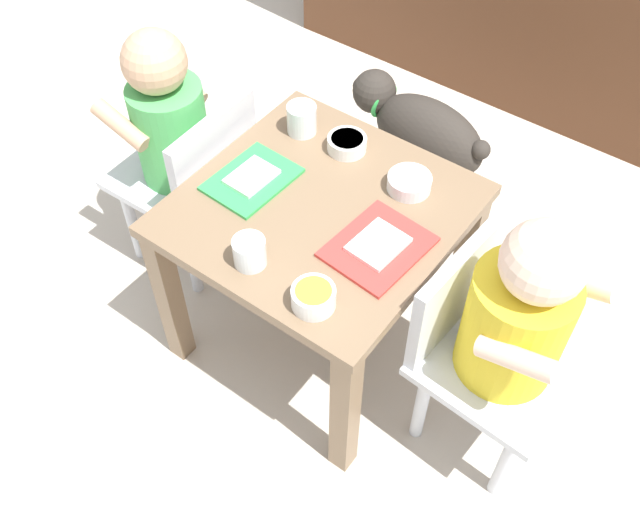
{
  "coord_description": "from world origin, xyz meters",
  "views": [
    {
      "loc": [
        0.59,
        -0.8,
        1.47
      ],
      "look_at": [
        0.0,
        0.0,
        0.29
      ],
      "focal_mm": 40.59,
      "sensor_mm": 36.0,
      "label": 1
    }
  ],
  "objects_px": {
    "food_tray_left": "(252,179)",
    "cereal_bowl_right_side": "(347,143)",
    "seated_child_right": "(513,318)",
    "seated_child_left": "(174,131)",
    "veggie_bowl_near": "(313,297)",
    "dog": "(420,132)",
    "water_cup_left": "(302,121)",
    "water_cup_right": "(250,253)",
    "food_tray_right": "(378,246)",
    "dining_table": "(320,233)",
    "veggie_bowl_far": "(409,182)"
  },
  "relations": [
    {
      "from": "dining_table",
      "to": "dog",
      "type": "relative_size",
      "value": 1.24
    },
    {
      "from": "water_cup_left",
      "to": "water_cup_right",
      "type": "relative_size",
      "value": 1.07
    },
    {
      "from": "dining_table",
      "to": "dog",
      "type": "bearing_deg",
      "value": 97.49
    },
    {
      "from": "seated_child_right",
      "to": "dog",
      "type": "relative_size",
      "value": 1.52
    },
    {
      "from": "seated_child_left",
      "to": "food_tray_right",
      "type": "bearing_deg",
      "value": -4.58
    },
    {
      "from": "food_tray_left",
      "to": "water_cup_right",
      "type": "height_order",
      "value": "water_cup_right"
    },
    {
      "from": "seated_child_left",
      "to": "dog",
      "type": "xyz_separation_m",
      "value": [
        0.35,
        0.52,
        -0.18
      ]
    },
    {
      "from": "seated_child_left",
      "to": "dog",
      "type": "height_order",
      "value": "seated_child_left"
    },
    {
      "from": "seated_child_left",
      "to": "food_tray_left",
      "type": "relative_size",
      "value": 3.51
    },
    {
      "from": "dog",
      "to": "food_tray_right",
      "type": "bearing_deg",
      "value": -68.41
    },
    {
      "from": "water_cup_right",
      "to": "veggie_bowl_near",
      "type": "relative_size",
      "value": 0.78
    },
    {
      "from": "water_cup_left",
      "to": "cereal_bowl_right_side",
      "type": "xyz_separation_m",
      "value": [
        0.11,
        0.01,
        -0.01
      ]
    },
    {
      "from": "water_cup_left",
      "to": "food_tray_right",
      "type": "bearing_deg",
      "value": -30.01
    },
    {
      "from": "water_cup_left",
      "to": "veggie_bowl_far",
      "type": "distance_m",
      "value": 0.28
    },
    {
      "from": "veggie_bowl_far",
      "to": "seated_child_left",
      "type": "bearing_deg",
      "value": -166.99
    },
    {
      "from": "dining_table",
      "to": "water_cup_left",
      "type": "height_order",
      "value": "water_cup_left"
    },
    {
      "from": "veggie_bowl_far",
      "to": "cereal_bowl_right_side",
      "type": "relative_size",
      "value": 1.07
    },
    {
      "from": "food_tray_right",
      "to": "veggie_bowl_near",
      "type": "distance_m",
      "value": 0.18
    },
    {
      "from": "water_cup_left",
      "to": "veggie_bowl_near",
      "type": "height_order",
      "value": "water_cup_left"
    },
    {
      "from": "dining_table",
      "to": "food_tray_right",
      "type": "xyz_separation_m",
      "value": [
        0.15,
        -0.03,
        0.09
      ]
    },
    {
      "from": "water_cup_right",
      "to": "cereal_bowl_right_side",
      "type": "height_order",
      "value": "water_cup_right"
    },
    {
      "from": "water_cup_left",
      "to": "dining_table",
      "type": "bearing_deg",
      "value": -43.81
    },
    {
      "from": "seated_child_right",
      "to": "food_tray_left",
      "type": "height_order",
      "value": "seated_child_right"
    },
    {
      "from": "dining_table",
      "to": "veggie_bowl_far",
      "type": "bearing_deg",
      "value": 51.65
    },
    {
      "from": "food_tray_left",
      "to": "seated_child_right",
      "type": "bearing_deg",
      "value": 2.97
    },
    {
      "from": "dining_table",
      "to": "veggie_bowl_far",
      "type": "distance_m",
      "value": 0.21
    },
    {
      "from": "seated_child_right",
      "to": "cereal_bowl_right_side",
      "type": "height_order",
      "value": "seated_child_right"
    },
    {
      "from": "food_tray_right",
      "to": "veggie_bowl_near",
      "type": "xyz_separation_m",
      "value": [
        -0.02,
        -0.18,
        0.02
      ]
    },
    {
      "from": "seated_child_left",
      "to": "water_cup_right",
      "type": "bearing_deg",
      "value": -27.73
    },
    {
      "from": "veggie_bowl_far",
      "to": "cereal_bowl_right_side",
      "type": "height_order",
      "value": "same"
    },
    {
      "from": "dining_table",
      "to": "cereal_bowl_right_side",
      "type": "bearing_deg",
      "value": 107.6
    },
    {
      "from": "dining_table",
      "to": "cereal_bowl_right_side",
      "type": "height_order",
      "value": "cereal_bowl_right_side"
    },
    {
      "from": "veggie_bowl_near",
      "to": "water_cup_left",
      "type": "bearing_deg",
      "value": 129.78
    },
    {
      "from": "food_tray_left",
      "to": "water_cup_left",
      "type": "xyz_separation_m",
      "value": [
        -0.01,
        0.18,
        0.02
      ]
    },
    {
      "from": "water_cup_right",
      "to": "cereal_bowl_right_side",
      "type": "relative_size",
      "value": 0.74
    },
    {
      "from": "seated_child_left",
      "to": "seated_child_right",
      "type": "distance_m",
      "value": 0.85
    },
    {
      "from": "seated_child_left",
      "to": "food_tray_left",
      "type": "xyz_separation_m",
      "value": [
        0.27,
        -0.05,
        0.04
      ]
    },
    {
      "from": "dining_table",
      "to": "water_cup_right",
      "type": "xyz_separation_m",
      "value": [
        -0.02,
        -0.19,
        0.11
      ]
    },
    {
      "from": "seated_child_left",
      "to": "veggie_bowl_near",
      "type": "relative_size",
      "value": 8.24
    },
    {
      "from": "dog",
      "to": "water_cup_left",
      "type": "relative_size",
      "value": 6.51
    },
    {
      "from": "water_cup_left",
      "to": "dog",
      "type": "bearing_deg",
      "value": 76.15
    },
    {
      "from": "food_tray_left",
      "to": "cereal_bowl_right_side",
      "type": "relative_size",
      "value": 2.22
    },
    {
      "from": "seated_child_right",
      "to": "dog",
      "type": "height_order",
      "value": "seated_child_right"
    },
    {
      "from": "food_tray_left",
      "to": "food_tray_right",
      "type": "relative_size",
      "value": 0.92
    },
    {
      "from": "food_tray_right",
      "to": "water_cup_left",
      "type": "xyz_separation_m",
      "value": [
        -0.32,
        0.18,
        0.02
      ]
    },
    {
      "from": "food_tray_left",
      "to": "veggie_bowl_near",
      "type": "relative_size",
      "value": 2.35
    },
    {
      "from": "food_tray_right",
      "to": "veggie_bowl_far",
      "type": "distance_m",
      "value": 0.18
    },
    {
      "from": "water_cup_left",
      "to": "water_cup_right",
      "type": "height_order",
      "value": "water_cup_left"
    },
    {
      "from": "food_tray_left",
      "to": "cereal_bowl_right_side",
      "type": "bearing_deg",
      "value": 62.67
    },
    {
      "from": "food_tray_right",
      "to": "veggie_bowl_near",
      "type": "bearing_deg",
      "value": -96.25
    }
  ]
}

